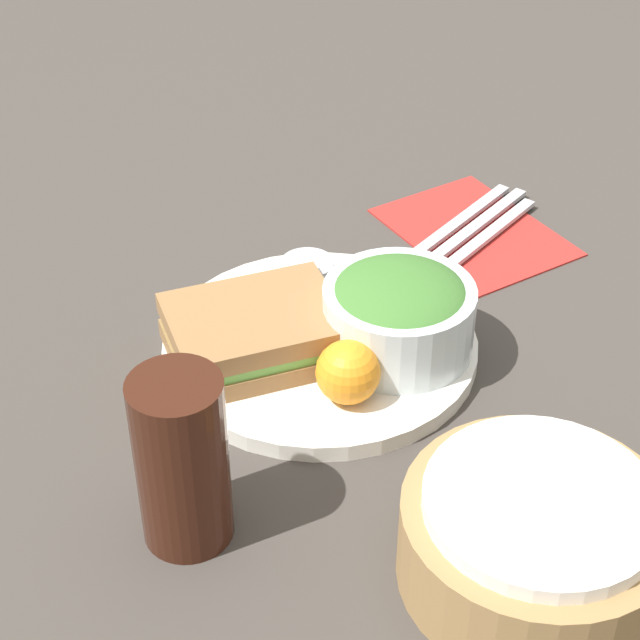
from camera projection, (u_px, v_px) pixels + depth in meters
name	position (u px, v px, depth m)	size (l,w,h in m)	color
ground_plane	(320.00, 352.00, 0.92)	(4.00, 4.00, 0.00)	#3D3833
plate	(320.00, 346.00, 0.91)	(0.27, 0.27, 0.01)	white
sandwich	(255.00, 333.00, 0.88)	(0.16, 0.13, 0.04)	olive
salad_bowl	(399.00, 311.00, 0.88)	(0.13, 0.13, 0.07)	silver
dressing_cup	(307.00, 278.00, 0.95)	(0.05, 0.05, 0.04)	#B7B7BC
orange_wedge	(348.00, 372.00, 0.83)	(0.05, 0.05, 0.05)	orange
drink_glass	(182.00, 461.00, 0.72)	(0.06, 0.06, 0.14)	#38190F
bread_basket	(535.00, 537.00, 0.70)	(0.18, 0.18, 0.08)	#997547
napkin	(474.00, 231.00, 1.07)	(0.14, 0.18, 0.00)	#B22823
fork	(459.00, 221.00, 1.08)	(0.17, 0.01, 0.01)	#B2B2B7
knife	(475.00, 227.00, 1.07)	(0.18, 0.01, 0.01)	#B2B2B7
spoon	(490.00, 233.00, 1.06)	(0.16, 0.01, 0.01)	#B2B2B7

